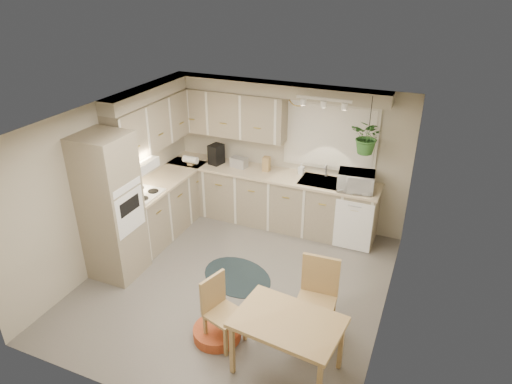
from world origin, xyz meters
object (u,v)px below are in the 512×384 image
dining_table (287,346)px  braided_rug (237,277)px  microwave (356,179)px  chair_back (315,302)px  pet_bed (217,332)px  chair_left (225,313)px

dining_table → braided_rug: dining_table is taller
braided_rug → microwave: (1.28, 1.54, 1.12)m
chair_back → pet_bed: (-1.05, -0.48, -0.43)m
dining_table → pet_bed: bearing=171.0°
chair_back → microwave: size_ratio=1.86×
dining_table → pet_bed: 0.98m
chair_back → pet_bed: bearing=21.2°
dining_table → chair_back: chair_back is taller
microwave → chair_back: bearing=-96.8°
chair_left → microwave: bearing=179.5°
dining_table → microwave: microwave is taller
dining_table → chair_back: 0.65m
braided_rug → microwave: bearing=50.3°
braided_rug → chair_back: bearing=-27.3°
chair_left → microwave: size_ratio=1.58×
braided_rug → pet_bed: (0.28, -1.16, 0.06)m
braided_rug → pet_bed: size_ratio=1.91×
chair_left → pet_bed: (-0.12, 0.02, -0.36)m
dining_table → chair_back: bearing=78.8°
dining_table → pet_bed: (-0.93, 0.15, -0.28)m
chair_left → chair_back: (0.93, 0.49, 0.08)m
chair_left → braided_rug: size_ratio=0.78×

